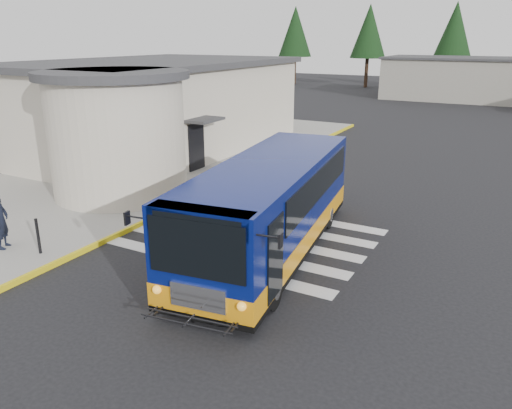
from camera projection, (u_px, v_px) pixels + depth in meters
The scene contains 9 objects.
ground at pixel (270, 230), 16.73m from camera, with size 140.00×140.00×0.00m, color black.
sidewalk at pixel (143, 169), 24.13m from camera, with size 10.00×34.00×0.15m, color gray.
curb_strip at pixel (230, 183), 21.87m from camera, with size 0.12×34.00×0.16m, color yellow.
station_building at pixel (149, 108), 26.59m from camera, with size 12.70×18.70×4.80m.
crosswalk at pixel (245, 235), 16.29m from camera, with size 8.00×5.35×0.01m.
transit_bus at pixel (269, 211), 14.55m from camera, with size 4.28×10.13×2.79m.
pedestrian_a at pixel (1, 221), 14.72m from camera, with size 0.62×0.41×1.69m, color black.
pedestrian_b at pixel (115, 183), 18.94m from camera, with size 0.73×0.56×1.49m, color black.
bollard at pixel (38, 236), 14.42m from camera, with size 0.09×0.09×1.07m, color black.
Camera 1 is at (7.08, -13.88, 6.17)m, focal length 35.00 mm.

